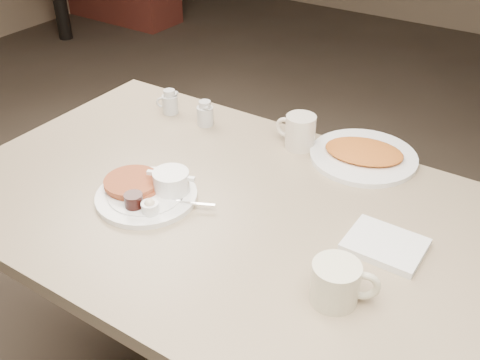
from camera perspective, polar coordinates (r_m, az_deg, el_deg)
The scene contains 8 objects.
diner_table at distance 1.49m, azimuth -0.42°, elevation -8.02°, with size 1.50×0.90×0.75m.
main_plate at distance 1.43m, azimuth -9.34°, elevation -1.02°, with size 0.34×0.32×0.07m.
coffee_mug_near at distance 1.13m, azimuth 9.98°, elevation -10.33°, with size 0.15×0.13×0.09m.
napkin at distance 1.30m, azimuth 14.69°, elevation -6.49°, with size 0.17×0.14×0.02m.
coffee_mug_far at distance 1.62m, azimuth 6.12°, elevation 4.99°, with size 0.13×0.09×0.10m.
creamer_left at distance 1.83m, azimuth -7.25°, elevation 7.92°, with size 0.07×0.06×0.08m.
creamer_right at distance 1.74m, azimuth -3.61°, elevation 6.81°, with size 0.07×0.07×0.08m.
hash_plate at distance 1.61m, azimuth 12.60°, elevation 2.55°, with size 0.36×0.36×0.04m.
Camera 1 is at (0.62, -0.93, 1.58)m, focal length 41.46 mm.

